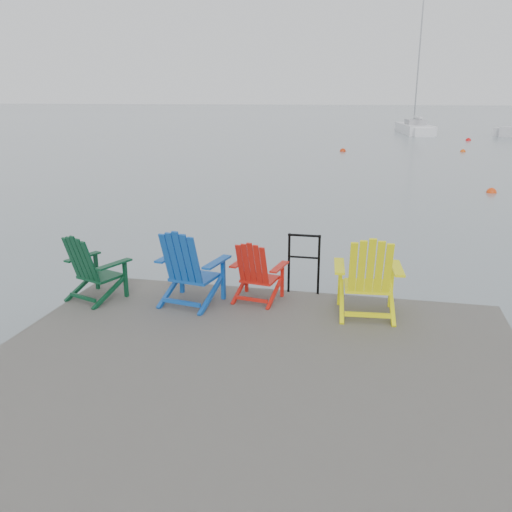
% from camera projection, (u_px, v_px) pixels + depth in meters
% --- Properties ---
extents(ground, '(400.00, 400.00, 0.00)m').
position_uv_depth(ground, '(249.00, 409.00, 5.98)').
color(ground, gray).
rests_on(ground, ground).
extents(dock, '(6.00, 5.00, 1.40)m').
position_uv_depth(dock, '(249.00, 381.00, 5.88)').
color(dock, '#282624').
rests_on(dock, ground).
extents(handrail, '(0.48, 0.04, 0.90)m').
position_uv_depth(handrail, '(304.00, 258.00, 7.92)').
color(handrail, black).
rests_on(handrail, dock).
extents(chair_green, '(0.93, 0.89, 0.97)m').
position_uv_depth(chair_green, '(93.00, 267.00, 7.68)').
color(chair_green, '#0A371E').
rests_on(chair_green, dock).
extents(chair_blue, '(0.97, 0.92, 1.09)m').
position_uv_depth(chair_blue, '(189.00, 267.00, 7.49)').
color(chair_blue, '#0F459D').
rests_on(chair_blue, dock).
extents(chair_red, '(0.79, 0.74, 0.89)m').
position_uv_depth(chair_red, '(257.00, 271.00, 7.64)').
color(chair_red, red).
rests_on(chair_red, dock).
extents(chair_yellow, '(0.94, 0.88, 1.11)m').
position_uv_depth(chair_yellow, '(368.00, 276.00, 7.08)').
color(chair_yellow, '#EFED0D').
rests_on(chair_yellow, dock).
extents(sailboat_near, '(3.26, 8.85, 11.90)m').
position_uv_depth(sailboat_near, '(414.00, 129.00, 49.45)').
color(sailboat_near, silver).
rests_on(sailboat_near, ground).
extents(buoy_a, '(0.35, 0.35, 0.35)m').
position_uv_depth(buoy_a, '(491.00, 193.00, 19.25)').
color(buoy_a, '#E53E0D').
rests_on(buoy_a, ground).
extents(buoy_b, '(0.38, 0.38, 0.38)m').
position_uv_depth(buoy_b, '(343.00, 151.00, 33.39)').
color(buoy_b, red).
rests_on(buoy_b, ground).
extents(buoy_c, '(0.32, 0.32, 0.32)m').
position_uv_depth(buoy_c, '(463.00, 152.00, 33.16)').
color(buoy_c, '#E6500D').
rests_on(buoy_c, ground).
extents(buoy_d, '(0.40, 0.40, 0.40)m').
position_uv_depth(buoy_d, '(468.00, 141.00, 41.44)').
color(buoy_d, red).
rests_on(buoy_d, ground).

